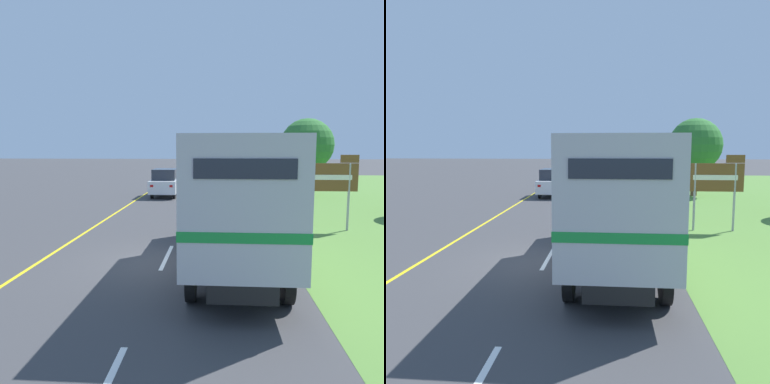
% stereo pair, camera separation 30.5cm
% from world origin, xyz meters
% --- Properties ---
extents(ground_plane, '(200.00, 200.00, 0.00)m').
position_xyz_m(ground_plane, '(0.00, 0.00, 0.00)').
color(ground_plane, '#3D3D3F').
extents(edge_line_yellow, '(0.12, 51.62, 0.01)m').
position_xyz_m(edge_line_yellow, '(-3.70, 10.21, 0.00)').
color(edge_line_yellow, yellow).
rests_on(edge_line_yellow, ground).
extents(centre_dash_near, '(0.12, 2.60, 0.01)m').
position_xyz_m(centre_dash_near, '(0.00, 0.57, 0.00)').
color(centre_dash_near, white).
rests_on(centre_dash_near, ground).
extents(centre_dash_mid_a, '(0.12, 2.60, 0.01)m').
position_xyz_m(centre_dash_mid_a, '(0.00, 7.17, 0.00)').
color(centre_dash_mid_a, white).
rests_on(centre_dash_mid_a, ground).
extents(centre_dash_mid_b, '(0.12, 2.60, 0.01)m').
position_xyz_m(centre_dash_mid_b, '(0.00, 13.77, 0.00)').
color(centre_dash_mid_b, white).
rests_on(centre_dash_mid_b, ground).
extents(centre_dash_far, '(0.12, 2.60, 0.01)m').
position_xyz_m(centre_dash_far, '(0.00, 20.37, 0.00)').
color(centre_dash_far, white).
rests_on(centre_dash_far, ground).
extents(centre_dash_farthest, '(0.12, 2.60, 0.01)m').
position_xyz_m(centre_dash_farthest, '(0.00, 26.97, 0.00)').
color(centre_dash_farthest, white).
rests_on(centre_dash_farthest, ground).
extents(horse_trailer_truck, '(2.44, 8.11, 3.62)m').
position_xyz_m(horse_trailer_truck, '(2.03, -0.30, 2.01)').
color(horse_trailer_truck, black).
rests_on(horse_trailer_truck, ground).
extents(lead_car_white, '(1.80, 4.04, 1.91)m').
position_xyz_m(lead_car_white, '(-2.06, 15.05, 0.96)').
color(lead_car_white, black).
rests_on(lead_car_white, ground).
extents(lead_car_blue_ahead, '(1.80, 4.45, 1.74)m').
position_xyz_m(lead_car_blue_ahead, '(1.91, 25.97, 0.90)').
color(lead_car_blue_ahead, black).
rests_on(lead_car_blue_ahead, ground).
extents(highway_sign, '(2.24, 0.09, 3.08)m').
position_xyz_m(highway_sign, '(6.11, 4.78, 2.06)').
color(highway_sign, '#9E9EA3').
rests_on(highway_sign, ground).
extents(roadside_tree_mid, '(3.65, 3.65, 5.38)m').
position_xyz_m(roadside_tree_mid, '(7.72, 16.08, 3.54)').
color(roadside_tree_mid, brown).
rests_on(roadside_tree_mid, ground).
extents(delineator_post, '(0.08, 0.08, 0.95)m').
position_xyz_m(delineator_post, '(4.17, 2.16, 0.51)').
color(delineator_post, white).
rests_on(delineator_post, ground).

